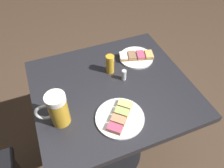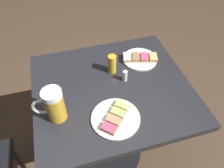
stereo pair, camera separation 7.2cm
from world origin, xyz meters
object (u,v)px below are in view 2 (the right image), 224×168
plate_far (116,118)px  beer_mug (54,105)px  salt_shaker (125,76)px  plate_near (140,58)px  beer_glass_small (112,64)px

plate_far → beer_mug: bearing=-108.9°
plate_far → beer_mug: 0.28m
salt_shaker → plate_far: bearing=-27.8°
plate_near → salt_shaker: 0.19m
plate_near → beer_mug: beer_mug is taller
beer_glass_small → salt_shaker: (0.08, 0.05, -0.02)m
plate_far → salt_shaker: bearing=152.2°
plate_near → plate_far: size_ratio=0.93×
plate_near → beer_mug: bearing=-62.3°
beer_glass_small → salt_shaker: beer_glass_small is taller
plate_near → beer_glass_small: beer_glass_small is taller
beer_mug → beer_glass_small: 0.39m
plate_far → salt_shaker: (-0.22, 0.12, 0.02)m
beer_mug → salt_shaker: 0.40m
plate_near → beer_glass_small: bearing=-75.1°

